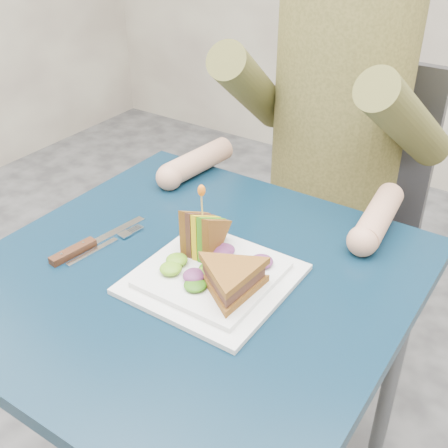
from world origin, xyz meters
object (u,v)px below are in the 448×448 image
Objects in this scene: chair at (341,200)px; knife at (82,247)px; diner at (339,84)px; sandwich_flat at (231,279)px; sandwich_upright at (203,235)px; fork at (104,245)px; table at (192,306)px; plate at (213,277)px.

knife is at bearing -105.44° from chair.
knife is at bearing -107.89° from diner.
chair is 4.74× the size of sandwich_flat.
diner reaches higher than sandwich_flat.
sandwich_upright is (-0.00, -0.56, -0.13)m from diner.
knife reaches higher than fork.
chair reaches higher than table.
chair is at bearing 75.88° from fork.
fork is at bearing -158.15° from sandwich_upright.
diner reaches higher than table.
fork is (-0.19, -0.74, 0.19)m from chair.
diner is 2.87× the size of plate.
fork is at bearing -173.20° from plate.
diner reaches higher than chair.
diner is 0.72m from knife.
sandwich_upright is at bearing 139.97° from plate.
sandwich_upright reaches higher than plate.
sandwich_upright is at bearing 26.68° from knife.
diner is at bearing 94.61° from plate.
chair is 0.39m from diner.
sandwich_flat reaches higher than plate.
knife is (-0.21, -0.78, 0.20)m from chair.
table is at bearing 8.53° from fork.
table is 4.18× the size of fork.
knife is at bearing -153.32° from sandwich_upright.
fork is 0.04m from knife.
sandwich_flat is at bearing -32.81° from sandwich_upright.
diner is 0.68m from fork.
diner is 3.36× the size of knife.
table is 5.31× the size of sandwich_upright.
fork is at bearing 49.73° from knife.
sandwich_upright is (-0.11, 0.07, 0.01)m from sandwich_flat.
fork is (-0.19, -0.63, -0.18)m from diner.
fork is (-0.24, -0.03, -0.01)m from plate.
chair is (0.00, 0.72, -0.11)m from table.
sandwich_upright is 0.24m from knife.
sandwich_flat is 0.88× the size of knife.
table is 0.10m from plate.
sandwich_flat is 0.13m from sandwich_upright.
plate is (0.05, 0.00, 0.09)m from table.
sandwich_flat is at bearing -80.64° from diner.
table is 0.81× the size of chair.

